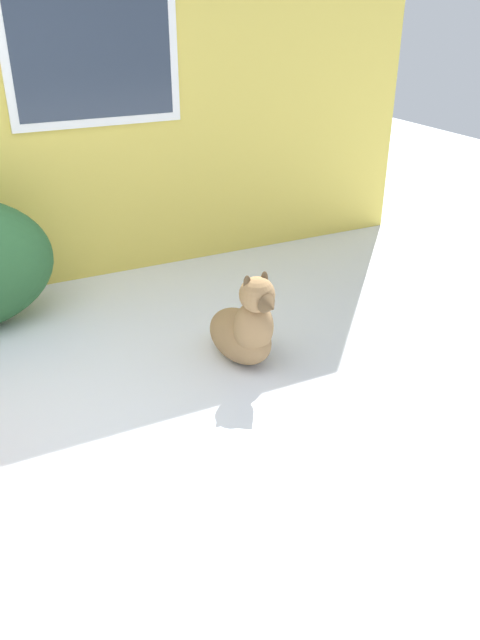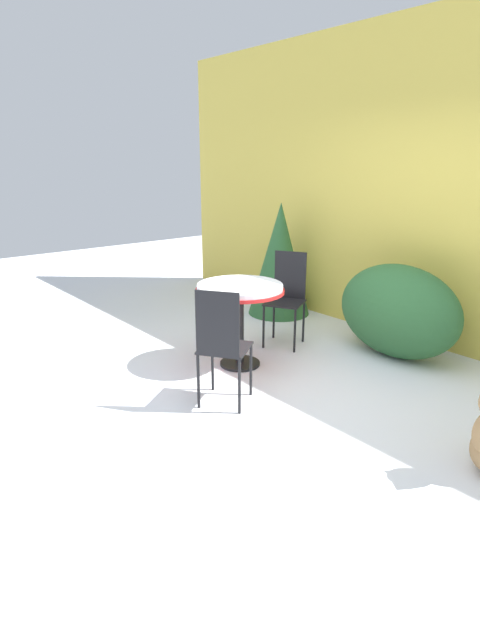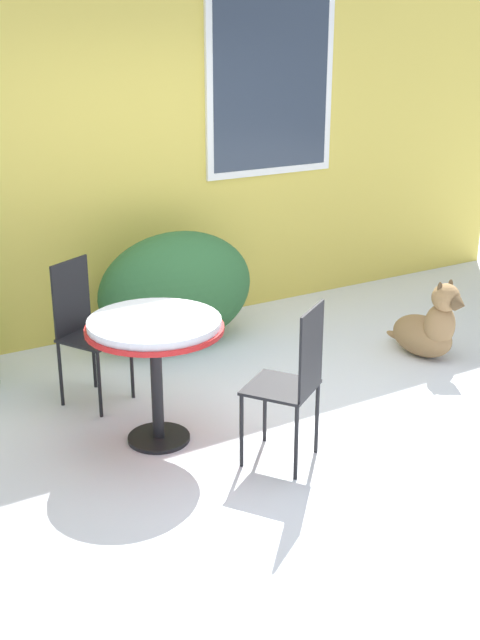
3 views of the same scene
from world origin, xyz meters
TOP-DOWN VIEW (x-y plane):
  - dog at (1.59, 0.42)m, footprint 0.36×0.76m

SIDE VIEW (x-z plane):
  - dog at x=1.59m, z-range -0.09..0.56m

